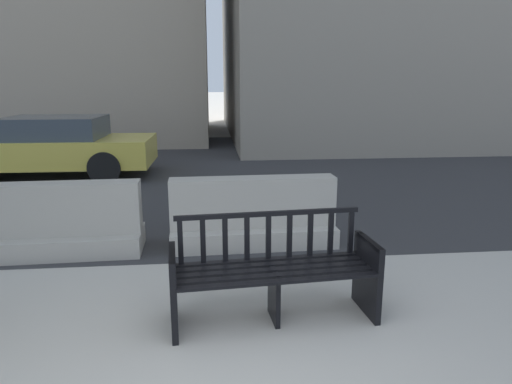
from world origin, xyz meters
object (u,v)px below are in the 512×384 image
object	(u,v)px
jersey_barrier_left	(53,225)
street_bench	(273,274)
jersey_barrier_centre	(253,217)
car_taxi_near	(50,147)

from	to	relation	value
jersey_barrier_left	street_bench	bearing A→B (deg)	-36.98
jersey_barrier_centre	car_taxi_near	xyz separation A→B (m)	(-3.86, 4.61, 0.30)
jersey_barrier_centre	car_taxi_near	distance (m)	6.02
car_taxi_near	jersey_barrier_centre	bearing A→B (deg)	-50.04
jersey_barrier_left	car_taxi_near	size ratio (longest dim) A/B	0.47
street_bench	car_taxi_near	bearing A→B (deg)	120.88
jersey_barrier_centre	jersey_barrier_left	size ratio (longest dim) A/B	1.00
jersey_barrier_centre	car_taxi_near	bearing A→B (deg)	129.96
street_bench	jersey_barrier_left	bearing A→B (deg)	143.02
jersey_barrier_left	car_taxi_near	world-z (taller)	car_taxi_near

